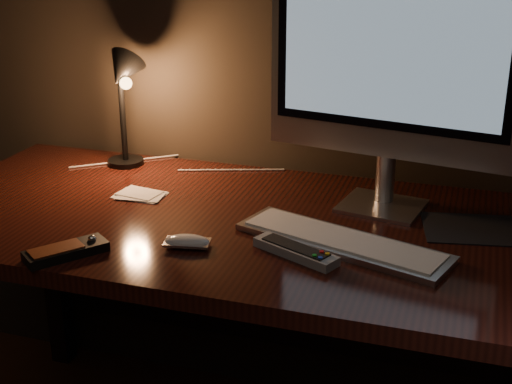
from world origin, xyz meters
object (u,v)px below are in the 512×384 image
(keyboard, at_px, (342,241))
(desk_lamp, at_px, (123,88))
(media_remote, at_px, (66,251))
(monitor, at_px, (391,59))
(mouse, at_px, (187,243))
(tv_remote, at_px, (296,251))
(desk, at_px, (247,255))

(keyboard, height_order, desk_lamp, desk_lamp)
(media_remote, bearing_deg, keyboard, -29.82)
(monitor, height_order, mouse, monitor)
(tv_remote, xyz_separation_m, desk_lamp, (-0.60, 0.40, 0.22))
(desk, height_order, media_remote, media_remote)
(desk, relative_size, media_remote, 9.18)
(media_remote, bearing_deg, desk_lamp, 51.56)
(desk, relative_size, mouse, 16.27)
(keyboard, relative_size, mouse, 4.85)
(keyboard, bearing_deg, media_remote, -139.53)
(desk, distance_m, keyboard, 0.33)
(desk_lamp, bearing_deg, mouse, -66.57)
(desk, xyz_separation_m, keyboard, (0.27, -0.14, 0.14))
(monitor, height_order, desk_lamp, monitor)
(mouse, distance_m, tv_remote, 0.24)
(mouse, distance_m, media_remote, 0.25)
(media_remote, relative_size, desk_lamp, 0.50)
(desk, distance_m, tv_remote, 0.32)
(desk, relative_size, tv_remote, 8.03)
(desk, bearing_deg, keyboard, -28.38)
(desk, distance_m, media_remote, 0.48)
(mouse, height_order, desk_lamp, desk_lamp)
(monitor, bearing_deg, desk_lamp, -176.73)
(mouse, bearing_deg, keyboard, 8.59)
(keyboard, distance_m, tv_remote, 0.12)
(keyboard, height_order, media_remote, media_remote)
(mouse, bearing_deg, desk, 68.04)
(mouse, xyz_separation_m, desk_lamp, (-0.36, 0.43, 0.22))
(keyboard, xyz_separation_m, desk_lamp, (-0.68, 0.32, 0.22))
(desk, xyz_separation_m, media_remote, (-0.28, -0.37, 0.14))
(desk, bearing_deg, tv_remote, -50.86)
(desk_lamp, bearing_deg, monitor, -23.29)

